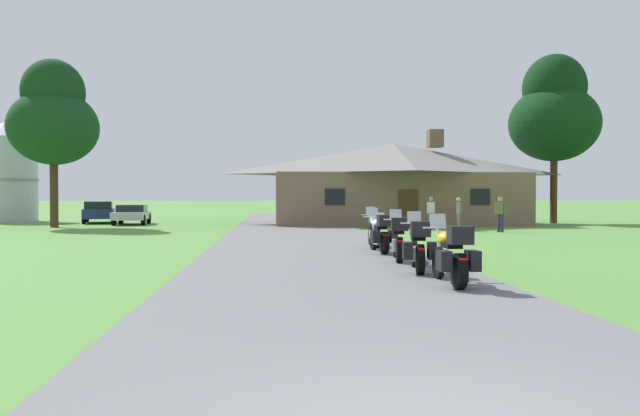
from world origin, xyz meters
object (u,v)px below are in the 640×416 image
(metal_silo_distant, at_px, (4,172))
(motorcycle_white_fourth_in_row, at_px, (381,234))
(bystander_gray_shirt_beside_signpost, at_px, (458,212))
(motorcycle_yellow_nearest_to_camera, at_px, (452,256))
(tree_right_of_lodge, at_px, (554,113))
(motorcycle_green_farthest_in_row, at_px, (375,230))
(bystander_white_shirt_near_lodge, at_px, (431,211))
(motorcycle_yellow_third_in_row, at_px, (398,239))
(tree_left_far, at_px, (53,117))
(motorcycle_red_second_in_row, at_px, (418,247))
(bystander_olive_shirt_by_tree, at_px, (500,212))
(parked_silver_sedan_far_left, at_px, (132,214))
(parked_navy_suv_far_left, at_px, (99,211))

(metal_silo_distant, bearing_deg, motorcycle_white_fourth_in_row, -50.63)
(bystander_gray_shirt_beside_signpost, bearing_deg, motorcycle_yellow_nearest_to_camera, 178.61)
(tree_right_of_lodge, bearing_deg, motorcycle_yellow_nearest_to_camera, -118.17)
(motorcycle_green_farthest_in_row, distance_m, bystander_white_shirt_near_lodge, 12.59)
(motorcycle_yellow_third_in_row, xyz_separation_m, motorcycle_white_fourth_in_row, (-0.05, 2.26, -0.01))
(motorcycle_white_fourth_in_row, xyz_separation_m, tree_left_far, (-15.18, 17.48, 5.47))
(motorcycle_red_second_in_row, height_order, bystander_olive_shirt_by_tree, bystander_olive_shirt_by_tree)
(tree_right_of_lodge, bearing_deg, tree_left_far, -174.35)
(motorcycle_yellow_nearest_to_camera, height_order, tree_right_of_lodge, tree_right_of_lodge)
(motorcycle_yellow_nearest_to_camera, bearing_deg, bystander_gray_shirt_beside_signpost, 73.41)
(parked_silver_sedan_far_left, bearing_deg, motorcycle_green_farthest_in_row, -61.53)
(motorcycle_green_farthest_in_row, height_order, parked_navy_suv_far_left, parked_navy_suv_far_left)
(motorcycle_white_fourth_in_row, distance_m, bystander_gray_shirt_beside_signpost, 13.84)
(tree_right_of_lodge, distance_m, parked_navy_suv_far_left, 29.81)
(motorcycle_yellow_nearest_to_camera, relative_size, motorcycle_yellow_third_in_row, 1.00)
(tree_left_far, relative_size, metal_silo_distant, 1.38)
(motorcycle_yellow_nearest_to_camera, height_order, tree_left_far, tree_left_far)
(metal_silo_distant, height_order, parked_silver_sedan_far_left, metal_silo_distant)
(motorcycle_yellow_third_in_row, relative_size, bystander_olive_shirt_by_tree, 1.23)
(motorcycle_yellow_nearest_to_camera, height_order, bystander_white_shirt_near_lodge, bystander_white_shirt_near_lodge)
(bystander_white_shirt_near_lodge, height_order, metal_silo_distant, metal_silo_distant)
(motorcycle_yellow_nearest_to_camera, bearing_deg, motorcycle_white_fourth_in_row, 91.82)
(bystander_olive_shirt_by_tree, bearing_deg, tree_right_of_lodge, 98.76)
(motorcycle_yellow_third_in_row, distance_m, motorcycle_white_fourth_in_row, 2.26)
(motorcycle_yellow_third_in_row, height_order, parked_silver_sedan_far_left, motorcycle_yellow_third_in_row)
(tree_left_far, bearing_deg, parked_silver_sedan_far_left, 44.43)
(parked_navy_suv_far_left, bearing_deg, tree_left_far, -111.07)
(tree_left_far, bearing_deg, motorcycle_red_second_in_row, -55.58)
(bystander_white_shirt_near_lodge, height_order, parked_silver_sedan_far_left, bystander_white_shirt_near_lodge)
(motorcycle_red_second_in_row, distance_m, bystander_white_shirt_near_lodge, 19.16)
(motorcycle_white_fourth_in_row, xyz_separation_m, bystander_olive_shirt_by_tree, (7.74, 11.06, 0.34))
(motorcycle_green_farthest_in_row, distance_m, metal_silo_distant, 32.27)
(motorcycle_green_farthest_in_row, bearing_deg, bystander_white_shirt_near_lodge, 68.39)
(motorcycle_green_farthest_in_row, xyz_separation_m, tree_right_of_lodge, (14.53, 18.25, 6.40))
(motorcycle_yellow_nearest_to_camera, xyz_separation_m, tree_left_far, (-15.32, 24.27, 5.47))
(motorcycle_yellow_third_in_row, height_order, motorcycle_green_farthest_in_row, same)
(motorcycle_white_fourth_in_row, xyz_separation_m, bystander_gray_shirt_beside_signpost, (6.10, 12.42, 0.32))
(bystander_gray_shirt_beside_signpost, xyz_separation_m, tree_right_of_lodge, (8.62, 8.02, 6.08))
(motorcycle_green_farthest_in_row, xyz_separation_m, tree_left_far, (-15.37, 15.29, 5.46))
(parked_navy_suv_far_left, xyz_separation_m, parked_silver_sedan_far_left, (2.58, -2.37, -0.13))
(bystander_gray_shirt_beside_signpost, height_order, parked_navy_suv_far_left, bystander_gray_shirt_beside_signpost)
(motorcycle_green_farthest_in_row, bearing_deg, motorcycle_yellow_nearest_to_camera, -89.13)
(motorcycle_yellow_nearest_to_camera, xyz_separation_m, motorcycle_red_second_in_row, (-0.13, 2.10, 0.00))
(motorcycle_yellow_nearest_to_camera, height_order, bystander_gray_shirt_beside_signpost, bystander_gray_shirt_beside_signpost)
(motorcycle_red_second_in_row, distance_m, parked_silver_sedan_far_left, 28.13)
(motorcycle_yellow_third_in_row, height_order, parked_navy_suv_far_left, parked_navy_suv_far_left)
(motorcycle_red_second_in_row, relative_size, parked_silver_sedan_far_left, 0.48)
(motorcycle_red_second_in_row, height_order, tree_left_far, tree_left_far)
(motorcycle_yellow_third_in_row, relative_size, parked_silver_sedan_far_left, 0.48)
(motorcycle_yellow_third_in_row, xyz_separation_m, bystander_olive_shirt_by_tree, (7.68, 13.33, 0.33))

